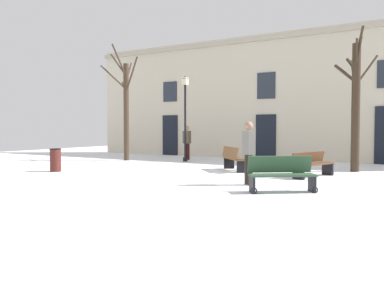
# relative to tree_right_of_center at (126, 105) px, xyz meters

# --- Properties ---
(ground_plane) EXTENTS (34.27, 34.27, 0.00)m
(ground_plane) POSITION_rel_tree_right_of_center_xyz_m (5.49, -4.48, -2.73)
(ground_plane) COLOR white
(building_facade) EXTENTS (21.42, 0.60, 6.41)m
(building_facade) POSITION_rel_tree_right_of_center_xyz_m (5.50, 4.45, 0.53)
(building_facade) COLOR beige
(building_facade) RESTS_ON ground
(tree_right_of_center) EXTENTS (2.04, 2.34, 5.53)m
(tree_right_of_center) POSITION_rel_tree_right_of_center_xyz_m (0.00, 0.00, 0.00)
(tree_right_of_center) COLOR #423326
(tree_right_of_center) RESTS_ON ground
(tree_center) EXTENTS (1.53, 2.54, 5.03)m
(tree_center) POSITION_rel_tree_right_of_center_xyz_m (10.61, 0.45, -0.12)
(tree_center) COLOR #382B1E
(tree_center) RESTS_ON ground
(streetlamp) EXTENTS (0.30, 0.30, 4.08)m
(streetlamp) POSITION_rel_tree_right_of_center_xyz_m (2.88, 0.94, -0.25)
(streetlamp) COLOR black
(streetlamp) RESTS_ON ground
(litter_bin) EXTENTS (0.43, 0.43, 0.85)m
(litter_bin) POSITION_rel_tree_right_of_center_xyz_m (1.11, -5.30, -2.30)
(litter_bin) COLOR #4C1E19
(litter_bin) RESTS_ON ground
(bench_facing_shops) EXTENTS (1.02, 1.96, 0.83)m
(bench_facing_shops) POSITION_rel_tree_right_of_center_xyz_m (9.71, -2.02, -2.30)
(bench_facing_shops) COLOR #51331E
(bench_facing_shops) RESTS_ON ground
(bench_far_corner) EXTENTS (1.51, 1.53, 0.91)m
(bench_far_corner) POSITION_rel_tree_right_of_center_xyz_m (6.65, -1.59, -2.27)
(bench_far_corner) COLOR brown
(bench_far_corner) RESTS_ON ground
(bench_back_to_back_right) EXTENTS (1.66, 1.42, 0.92)m
(bench_back_to_back_right) POSITION_rel_tree_right_of_center_xyz_m (9.87, -5.57, -2.27)
(bench_back_to_back_right) COLOR #2D4C33
(bench_back_to_back_right) RESTS_ON ground
(person_by_shop_door) EXTENTS (0.44, 0.40, 1.81)m
(person_by_shop_door) POSITION_rel_tree_right_of_center_xyz_m (8.65, -4.83, -1.72)
(person_by_shop_door) COLOR #2D271E
(person_by_shop_door) RESTS_ON ground
(person_strolling) EXTENTS (0.41, 0.28, 1.72)m
(person_strolling) POSITION_rel_tree_right_of_center_xyz_m (2.40, 1.85, -1.78)
(person_strolling) COLOR #350F0F
(person_strolling) RESTS_ON ground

